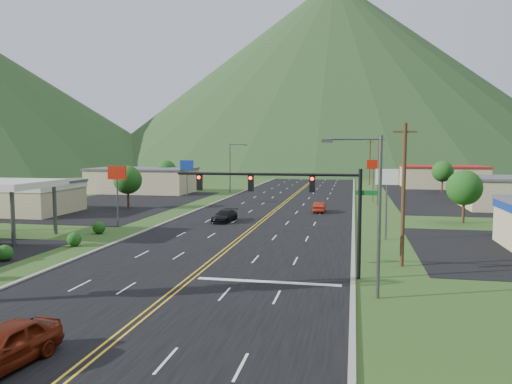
% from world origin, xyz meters
% --- Properties ---
extents(ground, '(500.00, 500.00, 0.00)m').
position_xyz_m(ground, '(0.00, 0.00, 0.00)').
color(ground, '#244016').
rests_on(ground, ground).
extents(road, '(20.00, 460.00, 0.04)m').
position_xyz_m(road, '(0.00, 0.00, 0.00)').
color(road, black).
rests_on(road, ground).
extents(curb_east, '(0.30, 460.00, 0.14)m').
position_xyz_m(curb_east, '(10.15, 0.00, 0.00)').
color(curb_east, gray).
rests_on(curb_east, ground).
extents(traffic_signal, '(13.10, 0.43, 7.00)m').
position_xyz_m(traffic_signal, '(6.48, 14.00, 5.33)').
color(traffic_signal, black).
rests_on(traffic_signal, ground).
extents(streetlight_east, '(3.28, 0.25, 9.00)m').
position_xyz_m(streetlight_east, '(11.18, 10.00, 5.18)').
color(streetlight_east, '#59595E').
rests_on(streetlight_east, ground).
extents(streetlight_west, '(3.28, 0.25, 9.00)m').
position_xyz_m(streetlight_west, '(-11.68, 70.00, 5.18)').
color(streetlight_west, '#59595E').
rests_on(streetlight_west, ground).
extents(building_west_mid, '(14.40, 10.40, 4.10)m').
position_xyz_m(building_west_mid, '(-32.00, 38.00, 2.27)').
color(building_west_mid, '#C9BD8B').
rests_on(building_west_mid, ground).
extents(building_west_far, '(18.40, 11.40, 4.50)m').
position_xyz_m(building_west_far, '(-28.00, 68.00, 2.26)').
color(building_west_far, '#C9BD8B').
rests_on(building_west_far, ground).
extents(building_east_far, '(16.40, 12.40, 4.50)m').
position_xyz_m(building_east_far, '(28.00, 90.00, 2.26)').
color(building_east_far, '#C9BD8B').
rests_on(building_east_far, ground).
extents(pole_sign_west_a, '(2.00, 0.18, 6.40)m').
position_xyz_m(pole_sign_west_a, '(-14.00, 30.00, 5.05)').
color(pole_sign_west_a, '#59595E').
rests_on(pole_sign_west_a, ground).
extents(pole_sign_west_b, '(2.00, 0.18, 6.40)m').
position_xyz_m(pole_sign_west_b, '(-14.00, 52.00, 5.05)').
color(pole_sign_west_b, '#59595E').
rests_on(pole_sign_west_b, ground).
extents(pole_sign_east_a, '(2.00, 0.18, 6.40)m').
position_xyz_m(pole_sign_east_a, '(13.00, 28.00, 5.05)').
color(pole_sign_east_a, '#59595E').
rests_on(pole_sign_east_a, ground).
extents(pole_sign_east_b, '(2.00, 0.18, 6.40)m').
position_xyz_m(pole_sign_east_b, '(13.00, 60.00, 5.05)').
color(pole_sign_east_b, '#59595E').
rests_on(pole_sign_east_b, ground).
extents(tree_west_a, '(3.84, 3.84, 5.82)m').
position_xyz_m(tree_west_a, '(-20.00, 45.00, 3.89)').
color(tree_west_a, '#382314').
rests_on(tree_west_a, ground).
extents(tree_west_b, '(3.84, 3.84, 5.82)m').
position_xyz_m(tree_west_b, '(-25.00, 72.00, 3.89)').
color(tree_west_b, '#382314').
rests_on(tree_west_b, ground).
extents(tree_east_a, '(3.84, 3.84, 5.82)m').
position_xyz_m(tree_east_a, '(22.00, 40.00, 3.89)').
color(tree_east_a, '#382314').
rests_on(tree_east_a, ground).
extents(tree_east_b, '(3.84, 3.84, 5.82)m').
position_xyz_m(tree_east_b, '(26.00, 78.00, 3.89)').
color(tree_east_b, '#382314').
rests_on(tree_east_b, ground).
extents(utility_pole_a, '(1.60, 0.28, 10.00)m').
position_xyz_m(utility_pole_a, '(13.50, 18.00, 5.13)').
color(utility_pole_a, '#382314').
rests_on(utility_pole_a, ground).
extents(utility_pole_b, '(1.60, 0.28, 10.00)m').
position_xyz_m(utility_pole_b, '(13.50, 55.00, 5.13)').
color(utility_pole_b, '#382314').
rests_on(utility_pole_b, ground).
extents(utility_pole_c, '(1.60, 0.28, 10.00)m').
position_xyz_m(utility_pole_c, '(13.50, 95.00, 5.13)').
color(utility_pole_c, '#382314').
rests_on(utility_pole_c, ground).
extents(utility_pole_d, '(1.60, 0.28, 10.00)m').
position_xyz_m(utility_pole_d, '(13.50, 135.00, 5.13)').
color(utility_pole_d, '#382314').
rests_on(utility_pole_d, ground).
extents(mountain_n, '(220.00, 220.00, 85.00)m').
position_xyz_m(mountain_n, '(0.00, 220.00, 42.50)').
color(mountain_n, '#233E1C').
rests_on(mountain_n, ground).
extents(car_red_near, '(2.64, 5.16, 1.68)m').
position_xyz_m(car_red_near, '(-2.78, -1.84, 0.84)').
color(car_red_near, '#641B0B').
rests_on(car_red_near, ground).
extents(car_dark_mid, '(2.40, 4.69, 1.30)m').
position_xyz_m(car_dark_mid, '(-3.97, 35.53, 0.65)').
color(car_dark_mid, black).
rests_on(car_dark_mid, ground).
extents(car_red_far, '(1.43, 3.95, 1.30)m').
position_xyz_m(car_red_far, '(5.87, 45.81, 0.65)').
color(car_red_far, maroon).
rests_on(car_red_far, ground).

